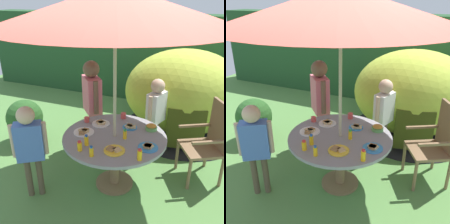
# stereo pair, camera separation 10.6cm
# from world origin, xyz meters

# --- Properties ---
(ground_plane) EXTENTS (10.00, 10.00, 0.02)m
(ground_plane) POSITION_xyz_m (0.00, 0.00, -0.01)
(ground_plane) COLOR #548442
(hedge_backdrop) EXTENTS (9.00, 0.70, 1.85)m
(hedge_backdrop) POSITION_xyz_m (0.00, 3.21, 0.92)
(hedge_backdrop) COLOR #234C28
(hedge_backdrop) RESTS_ON ground_plane
(garden_table) EXTENTS (1.22, 1.22, 0.69)m
(garden_table) POSITION_xyz_m (0.00, 0.00, 0.57)
(garden_table) COLOR brown
(garden_table) RESTS_ON ground_plane
(patio_umbrella) EXTENTS (2.41, 2.41, 2.30)m
(patio_umbrella) POSITION_xyz_m (0.00, 0.00, 2.11)
(patio_umbrella) COLOR #B7AD8C
(patio_umbrella) RESTS_ON ground_plane
(wooden_chair) EXTENTS (0.62, 0.62, 1.04)m
(wooden_chair) POSITION_xyz_m (1.04, 0.58, 0.56)
(wooden_chair) COLOR brown
(wooden_chair) RESTS_ON ground_plane
(dome_tent) EXTENTS (2.41, 2.41, 1.42)m
(dome_tent) POSITION_xyz_m (0.54, 1.81, 0.70)
(dome_tent) COLOR #B2C63F
(dome_tent) RESTS_ON ground_plane
(potted_plant) EXTENTS (0.57, 0.57, 0.72)m
(potted_plant) POSITION_xyz_m (-1.70, 0.43, 0.41)
(potted_plant) COLOR brown
(potted_plant) RESTS_ON ground_plane
(child_in_white_shirt) EXTENTS (0.25, 0.38, 1.16)m
(child_in_white_shirt) POSITION_xyz_m (0.28, 0.90, 0.74)
(child_in_white_shirt) COLOR brown
(child_in_white_shirt) RESTS_ON ground_plane
(child_in_pink_shirt) EXTENTS (0.39, 0.40, 1.38)m
(child_in_pink_shirt) POSITION_xyz_m (-0.62, 0.68, 0.88)
(child_in_pink_shirt) COLOR brown
(child_in_pink_shirt) RESTS_ON ground_plane
(child_in_blue_shirt) EXTENTS (0.34, 0.30, 1.15)m
(child_in_blue_shirt) POSITION_xyz_m (-0.80, -0.53, 0.73)
(child_in_blue_shirt) COLOR brown
(child_in_blue_shirt) RESTS_ON ground_plane
(snack_bowl) EXTENTS (0.14, 0.14, 0.07)m
(snack_bowl) POSITION_xyz_m (0.36, 0.31, 0.73)
(snack_bowl) COLOR #66B259
(snack_bowl) RESTS_ON garden_table
(plate_near_left) EXTENTS (0.23, 0.23, 0.03)m
(plate_near_left) POSITION_xyz_m (-0.28, 0.22, 0.71)
(plate_near_left) COLOR white
(plate_near_left) RESTS_ON garden_table
(plate_mid_right) EXTENTS (0.23, 0.23, 0.03)m
(plate_mid_right) POSITION_xyz_m (0.11, -0.30, 0.71)
(plate_mid_right) COLOR yellow
(plate_mid_right) RESTS_ON garden_table
(plate_near_right) EXTENTS (0.25, 0.25, 0.03)m
(plate_near_right) POSITION_xyz_m (-0.37, -0.07, 0.71)
(plate_near_right) COLOR white
(plate_near_right) RESTS_ON garden_table
(plate_center_back) EXTENTS (0.18, 0.18, 0.03)m
(plate_center_back) POSITION_xyz_m (0.10, 0.26, 0.71)
(plate_center_back) COLOR #338CD8
(plate_center_back) RESTS_ON garden_table
(plate_far_left) EXTENTS (0.22, 0.22, 0.03)m
(plate_far_left) POSITION_xyz_m (0.43, -0.11, 0.71)
(plate_far_left) COLOR #338CD8
(plate_far_left) RESTS_ON garden_table
(juice_bottle_far_right) EXTENTS (0.05, 0.05, 0.11)m
(juice_bottle_far_right) POSITION_xyz_m (-0.23, -0.43, 0.75)
(juice_bottle_far_right) COLOR yellow
(juice_bottle_far_right) RESTS_ON garden_table
(juice_bottle_center_front) EXTENTS (0.05, 0.05, 0.13)m
(juice_bottle_center_front) POSITION_xyz_m (0.41, -0.36, 0.75)
(juice_bottle_center_front) COLOR yellow
(juice_bottle_center_front) RESTS_ON garden_table
(juice_bottle_mid_left) EXTENTS (0.04, 0.04, 0.12)m
(juice_bottle_mid_left) POSITION_xyz_m (0.13, -0.02, 0.75)
(juice_bottle_mid_left) COLOR yellow
(juice_bottle_mid_left) RESTS_ON garden_table
(juice_bottle_front_edge) EXTENTS (0.05, 0.05, 0.12)m
(juice_bottle_front_edge) POSITION_xyz_m (-0.21, -0.30, 0.75)
(juice_bottle_front_edge) COLOR yellow
(juice_bottle_front_edge) RESTS_ON garden_table
(juice_bottle_back_edge) EXTENTS (0.05, 0.05, 0.12)m
(juice_bottle_back_edge) POSITION_xyz_m (-0.06, -0.48, 0.75)
(juice_bottle_back_edge) COLOR yellow
(juice_bottle_back_edge) RESTS_ON garden_table
(cup_near) EXTENTS (0.07, 0.07, 0.07)m
(cup_near) POSITION_xyz_m (-0.07, 0.49, 0.73)
(cup_near) COLOR #E04C47
(cup_near) RESTS_ON garden_table
(cup_far) EXTENTS (0.07, 0.07, 0.07)m
(cup_far) POSITION_xyz_m (-0.47, 0.21, 0.73)
(cup_far) COLOR #E04C47
(cup_far) RESTS_ON garden_table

